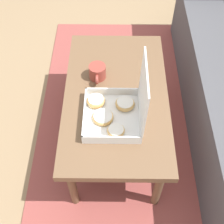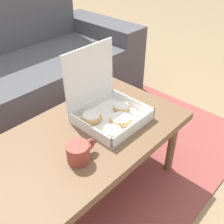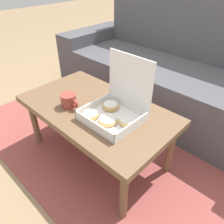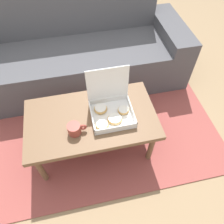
# 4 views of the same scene
# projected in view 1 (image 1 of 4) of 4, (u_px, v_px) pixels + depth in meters

# --- Properties ---
(ground_plane) EXTENTS (12.00, 12.00, 0.00)m
(ground_plane) POSITION_uv_depth(u_px,v_px,m) (134.00, 137.00, 2.02)
(ground_plane) COLOR #937756
(area_rug) EXTENTS (2.30, 1.85, 0.01)m
(area_rug) POSITION_uv_depth(u_px,v_px,m) (180.00, 137.00, 2.01)
(area_rug) COLOR #994742
(area_rug) RESTS_ON ground_plane
(coffee_table) EXTENTS (0.98, 0.56, 0.42)m
(coffee_table) POSITION_uv_depth(u_px,v_px,m) (116.00, 100.00, 1.72)
(coffee_table) COLOR brown
(coffee_table) RESTS_ON ground_plane
(pastry_box) EXTENTS (0.31, 0.29, 0.34)m
(pastry_box) POSITION_uv_depth(u_px,v_px,m) (117.00, 109.00, 1.55)
(pastry_box) COLOR white
(pastry_box) RESTS_ON coffee_table
(coffee_mug) EXTENTS (0.14, 0.09, 0.08)m
(coffee_mug) POSITION_uv_depth(u_px,v_px,m) (97.00, 72.00, 1.73)
(coffee_mug) COLOR #993D33
(coffee_mug) RESTS_ON coffee_table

